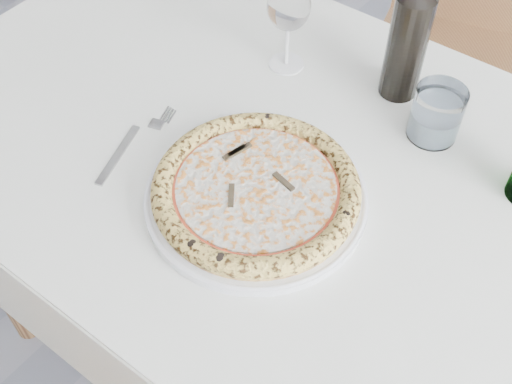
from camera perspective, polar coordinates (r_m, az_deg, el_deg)
dining_table at (r=1.05m, az=3.35°, el=-0.79°), size 1.34×0.80×0.76m
chair_far at (r=1.72m, az=18.08°, el=14.34°), size 0.49×0.49×0.93m
plate at (r=0.92m, az=0.00°, el=-0.45°), size 0.32×0.32×0.02m
pizza at (r=0.91m, az=-0.00°, el=0.26°), size 0.30×0.30×0.03m
fork at (r=1.02m, az=-11.04°, el=4.19°), size 0.05×0.18×0.00m
wine_glass at (r=1.08m, az=2.93°, el=16.00°), size 0.07×0.07×0.16m
tumbler at (r=1.03m, az=15.69°, el=6.48°), size 0.08×0.08×0.09m
wine_bottle at (r=1.05m, az=13.41°, el=13.25°), size 0.06×0.06×0.26m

